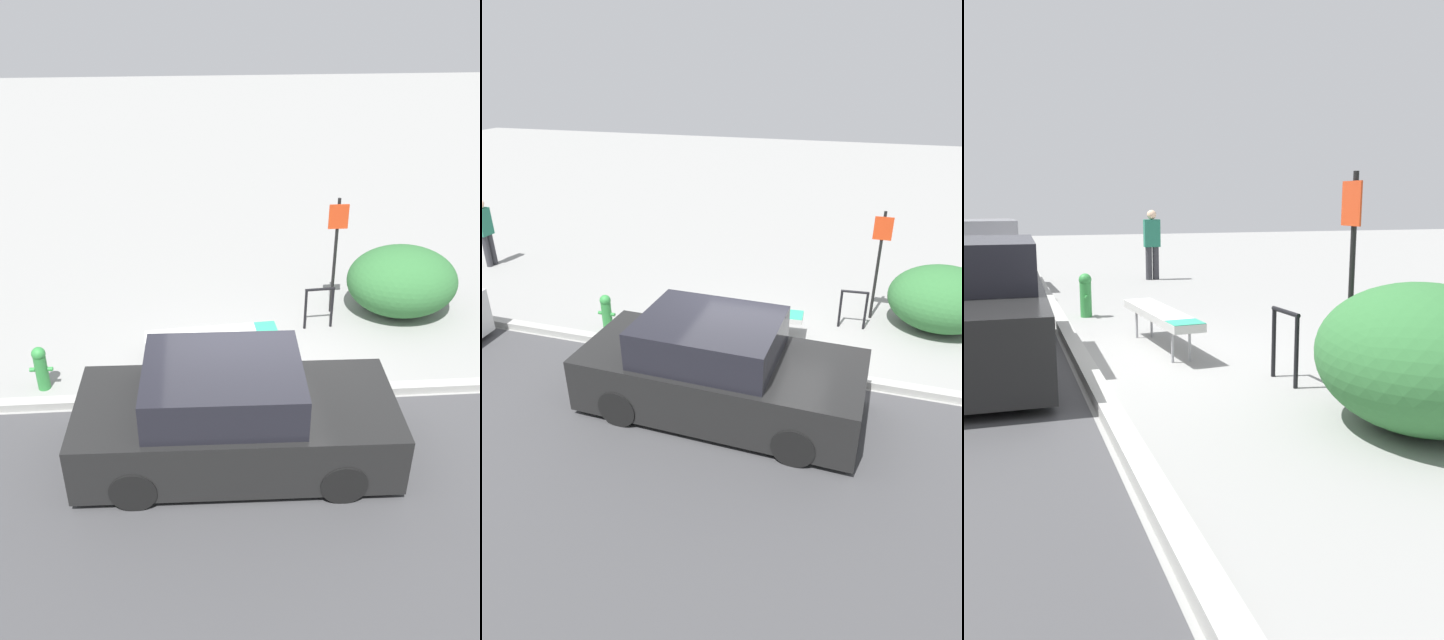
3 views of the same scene
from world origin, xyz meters
TOP-DOWN VIEW (x-y plane):
  - ground_plane at (0.00, 0.00)m, footprint 60.00×60.00m
  - curb at (0.00, 0.00)m, footprint 60.00×0.20m
  - bench at (-0.49, 1.15)m, footprint 2.25×0.58m
  - bike_rack at (1.50, 2.05)m, footprint 0.55×0.09m
  - sign_post at (1.86, 2.63)m, footprint 0.36×0.08m
  - fire_hydrant at (-3.22, 0.50)m, footprint 0.36×0.22m
  - shrub_hedge at (3.18, 2.57)m, footprint 2.10×1.81m
  - parked_car_near at (-0.29, -1.31)m, footprint 4.29×1.94m

SIDE VIEW (x-z plane):
  - ground_plane at x=0.00m, z-range 0.00..0.00m
  - curb at x=0.00m, z-range 0.00..0.13m
  - fire_hydrant at x=-3.22m, z-range 0.03..0.79m
  - bench at x=-0.49m, z-range 0.20..0.75m
  - bike_rack at x=1.50m, z-range 0.09..0.91m
  - shrub_hedge at x=3.18m, z-range 0.00..1.31m
  - parked_car_near at x=-0.29m, z-range -0.08..1.46m
  - sign_post at x=1.86m, z-range 0.23..2.53m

